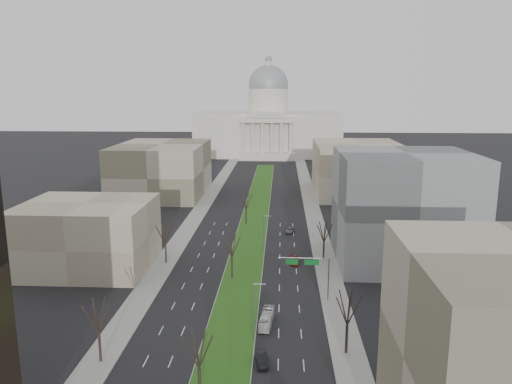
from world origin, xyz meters
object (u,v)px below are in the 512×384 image
(car_black, at_px, (262,359))
(box_van, at_px, (267,318))
(car_grey_far, at_px, (290,230))
(car_red, at_px, (294,260))

(car_black, relative_size, box_van, 0.61)
(car_black, xyz_separation_m, car_grey_far, (4.81, 64.40, -0.12))
(car_red, height_order, box_van, box_van)
(car_black, distance_m, box_van, 11.79)
(car_black, relative_size, car_grey_far, 1.01)
(car_red, bearing_deg, car_grey_far, 90.55)
(box_van, bearing_deg, car_grey_far, 90.91)
(car_grey_far, distance_m, box_van, 52.82)
(car_grey_far, bearing_deg, car_black, -87.07)
(car_black, height_order, car_grey_far, car_black)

